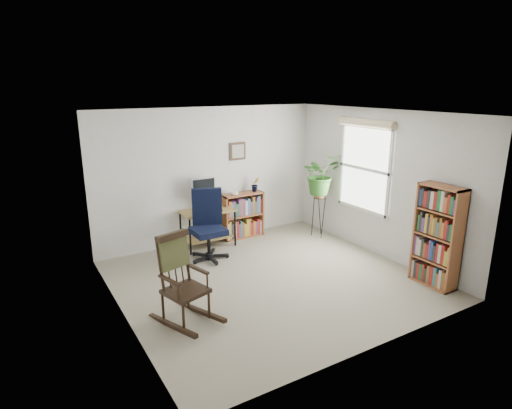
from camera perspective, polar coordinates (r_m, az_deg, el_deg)
floor at (r=6.38m, az=1.87°, el=-9.96°), size 4.20×4.00×0.00m
ceiling at (r=5.76m, az=2.09°, el=12.09°), size 4.20×4.00×0.00m
wall_back at (r=7.67m, az=-6.16°, el=3.86°), size 4.20×0.00×2.40m
wall_front at (r=4.50m, az=15.98°, el=-5.28°), size 4.20×0.00×2.40m
wall_left at (r=5.18m, az=-17.99°, el=-2.67°), size 0.00×4.00×2.40m
wall_right at (r=7.28m, az=16.01°, el=2.70°), size 0.00×4.00×2.40m
window at (r=7.42m, az=14.24°, el=4.64°), size 0.12×1.20×1.50m
desk at (r=7.55m, az=-6.42°, el=-3.17°), size 0.92×0.51×0.66m
monitor at (r=7.50m, az=-7.01°, el=1.56°), size 0.46×0.16×0.56m
keyboard at (r=7.34m, az=-6.11°, el=-0.89°), size 0.40×0.15×0.02m
office_chair at (r=6.91m, az=-6.38°, el=-2.81°), size 0.82×0.82×1.16m
rocking_chair at (r=5.17m, az=-9.43°, el=-9.82°), size 0.81×1.07×1.10m
low_bookshelf at (r=7.95m, az=-1.81°, el=-1.44°), size 0.79×0.26×0.84m
tall_bookshelf at (r=6.48m, az=23.04°, el=-3.93°), size 0.27×0.64×1.45m
plant_stand at (r=8.07m, az=8.36°, el=-1.20°), size 0.28×0.28×0.88m
spider_plant at (r=7.82m, az=8.68°, el=6.57°), size 1.69×1.88×1.46m
potted_plant_small at (r=7.97m, az=-0.11°, el=2.14°), size 0.13×0.24×0.11m
framed_picture at (r=7.82m, az=-2.42°, el=7.10°), size 0.32×0.04×0.32m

